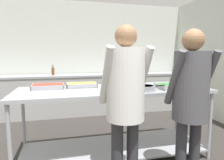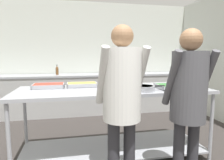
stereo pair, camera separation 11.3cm
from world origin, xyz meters
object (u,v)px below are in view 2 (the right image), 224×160
object	(u,v)px
plate_stack	(109,86)
water_bottle	(57,70)
serving_tray_roast	(49,86)
guest_serving_left	(122,92)
serving_tray_vegetables	(82,85)
guest_serving_right	(188,94)
serving_tray_greens	(175,86)
sauce_pan	(143,88)

from	to	relation	value
plate_stack	water_bottle	world-z (taller)	water_bottle
serving_tray_roast	plate_stack	distance (m)	0.81
guest_serving_left	serving_tray_vegetables	bearing A→B (deg)	109.01
guest_serving_right	water_bottle	size ratio (longest dim) A/B	7.18
serving_tray_greens	guest_serving_left	xyz separation A→B (m)	(-0.87, -0.56, 0.06)
sauce_pan	guest_serving_right	distance (m)	0.63
guest_serving_left	plate_stack	bearing A→B (deg)	88.17
serving_tray_greens	serving_tray_vegetables	bearing A→B (deg)	161.85
serving_tray_vegetables	guest_serving_left	xyz separation A→B (m)	(0.33, -0.95, 0.06)
serving_tray_vegetables	sauce_pan	world-z (taller)	sauce_pan
serving_tray_vegetables	serving_tray_greens	distance (m)	1.26
serving_tray_roast	guest_serving_right	distance (m)	1.76
plate_stack	serving_tray_greens	world-z (taller)	serving_tray_greens
serving_tray_roast	sauce_pan	bearing A→B (deg)	-22.77
serving_tray_greens	plate_stack	bearing A→B (deg)	163.19
guest_serving_left	sauce_pan	bearing A→B (deg)	49.91
serving_tray_roast	water_bottle	size ratio (longest dim) A/B	1.80
serving_tray_roast	water_bottle	distance (m)	1.94
serving_tray_roast	plate_stack	world-z (taller)	serving_tray_roast
serving_tray_vegetables	serving_tray_greens	size ratio (longest dim) A/B	0.84
water_bottle	serving_tray_vegetables	bearing A→B (deg)	-76.67
plate_stack	water_bottle	size ratio (longest dim) A/B	1.01
plate_stack	serving_tray_roast	bearing A→B (deg)	170.55
plate_stack	sauce_pan	xyz separation A→B (m)	(0.36, -0.35, 0.02)
plate_stack	guest_serving_right	xyz separation A→B (m)	(0.61, -0.93, 0.05)
plate_stack	serving_tray_greens	size ratio (longest dim) A/B	0.47
serving_tray_vegetables	serving_tray_greens	bearing A→B (deg)	-18.15
sauce_pan	water_bottle	world-z (taller)	water_bottle
serving_tray_roast	sauce_pan	world-z (taller)	sauce_pan
serving_tray_roast	guest_serving_left	bearing A→B (deg)	-50.83
water_bottle	serving_tray_roast	bearing A→B (deg)	-89.55
serving_tray_greens	water_bottle	xyz separation A→B (m)	(-1.66, 2.32, 0.07)
serving_tray_roast	guest_serving_left	distance (m)	1.22
serving_tray_roast	water_bottle	world-z (taller)	water_bottle
serving_tray_vegetables	water_bottle	xyz separation A→B (m)	(-0.46, 1.93, 0.07)
plate_stack	guest_serving_right	world-z (taller)	guest_serving_right
guest_serving_right	plate_stack	bearing A→B (deg)	123.15
serving_tray_greens	guest_serving_right	distance (m)	0.72
guest_serving_right	serving_tray_vegetables	bearing A→B (deg)	132.00
serving_tray_vegetables	sauce_pan	size ratio (longest dim) A/B	0.97
serving_tray_vegetables	water_bottle	bearing A→B (deg)	103.33
serving_tray_roast	guest_serving_left	world-z (taller)	guest_serving_left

